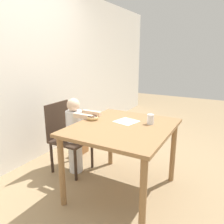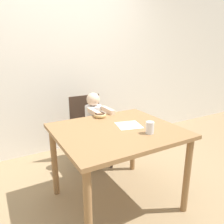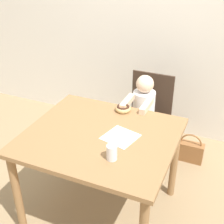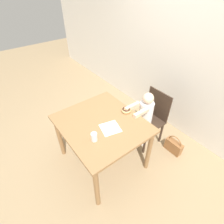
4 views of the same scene
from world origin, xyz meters
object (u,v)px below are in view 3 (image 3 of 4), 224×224
Objects in this scene: handbag at (190,151)px; cup at (112,152)px; chair at (147,119)px; donut at (123,108)px; child_figure at (143,122)px.

cup reaches higher than handbag.
chair is 0.58m from donut.
chair is 0.57m from handbag.
cup is at bearing -75.00° from donut.
cup is at bearing -85.24° from chair.
child_figure is 1.00m from cup.
child_figure is 9.27× the size of cup.
child_figure reaches higher than cup.
child_figure is 0.64m from handbag.
cup is (-0.35, -1.21, 0.71)m from handbag.
chair is 8.50× the size of cup.
donut is (-0.08, -0.32, 0.29)m from child_figure.
donut is 0.64m from cup.
donut is at bearing -99.45° from chair.
child_figure reaches higher than chair.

